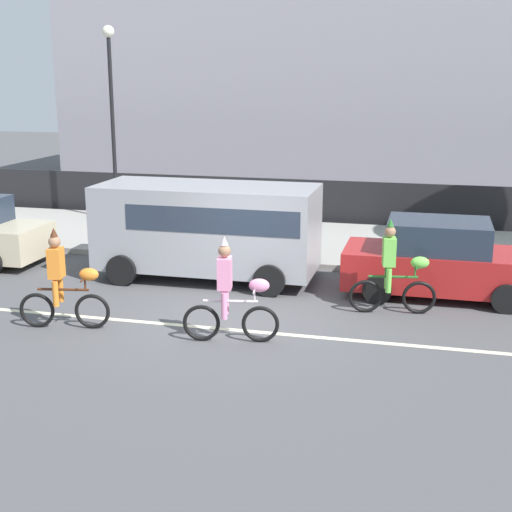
# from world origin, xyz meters

# --- Properties ---
(ground_plane) EXTENTS (80.00, 80.00, 0.00)m
(ground_plane) POSITION_xyz_m (0.00, 0.00, 0.00)
(ground_plane) COLOR #4C4C4F
(road_centre_line) EXTENTS (36.00, 0.14, 0.01)m
(road_centre_line) POSITION_xyz_m (0.00, -0.50, 0.00)
(road_centre_line) COLOR beige
(road_centre_line) RESTS_ON ground
(sidewalk_curb) EXTENTS (60.00, 5.00, 0.15)m
(sidewalk_curb) POSITION_xyz_m (0.00, 6.50, 0.07)
(sidewalk_curb) COLOR #9E9B93
(sidewalk_curb) RESTS_ON ground
(fence_line) EXTENTS (40.00, 0.08, 1.40)m
(fence_line) POSITION_xyz_m (0.00, 9.40, 0.70)
(fence_line) COLOR black
(fence_line) RESTS_ON ground
(building_backdrop) EXTENTS (28.00, 8.00, 7.82)m
(building_backdrop) POSITION_xyz_m (2.70, 18.00, 3.91)
(building_backdrop) COLOR #99939E
(building_backdrop) RESTS_ON ground
(parade_cyclist_orange) EXTENTS (1.70, 0.54, 1.92)m
(parade_cyclist_orange) POSITION_xyz_m (-2.87, -1.14, 0.84)
(parade_cyclist_orange) COLOR black
(parade_cyclist_orange) RESTS_ON ground
(parade_cyclist_pink) EXTENTS (1.70, 0.54, 1.92)m
(parade_cyclist_pink) POSITION_xyz_m (0.34, -1.06, 0.84)
(parade_cyclist_pink) COLOR black
(parade_cyclist_pink) RESTS_ON ground
(parade_cyclist_lime) EXTENTS (1.71, 0.53, 1.92)m
(parade_cyclist_lime) POSITION_xyz_m (3.01, 1.21, 0.84)
(parade_cyclist_lime) COLOR black
(parade_cyclist_lime) RESTS_ON ground
(parked_van_grey) EXTENTS (5.00, 2.22, 2.18)m
(parked_van_grey) POSITION_xyz_m (-1.24, 2.70, 1.28)
(parked_van_grey) COLOR #99999E
(parked_van_grey) RESTS_ON ground
(parked_car_red) EXTENTS (4.10, 1.92, 1.64)m
(parked_car_red) POSITION_xyz_m (3.91, 2.61, 0.78)
(parked_car_red) COLOR #AD1E1E
(parked_car_red) RESTS_ON ground
(street_lamp_post) EXTENTS (0.36, 0.36, 5.86)m
(street_lamp_post) POSITION_xyz_m (-5.93, 7.79, 3.99)
(street_lamp_post) COLOR black
(street_lamp_post) RESTS_ON sidewalk_curb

